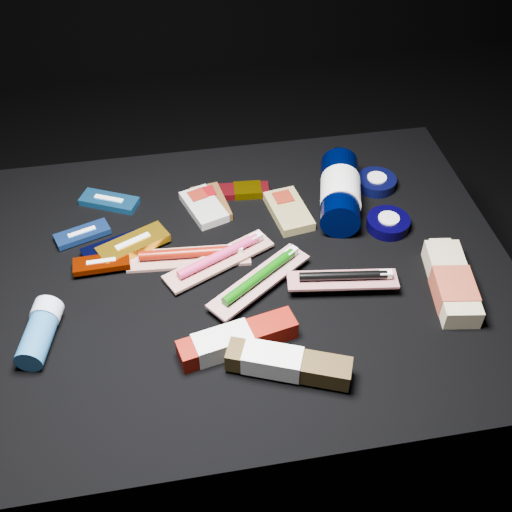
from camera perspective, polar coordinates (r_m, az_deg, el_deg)
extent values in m
plane|color=black|center=(1.50, -0.51, -11.81)|extent=(3.00, 3.00, 0.00)
cube|color=black|center=(1.34, -0.56, -7.08)|extent=(0.98, 0.78, 0.40)
cube|color=#1A60A2|center=(1.35, -12.90, 4.77)|extent=(0.13, 0.09, 0.01)
cube|color=white|center=(1.35, -12.91, 4.80)|extent=(0.06, 0.04, 0.02)
cube|color=#1D449A|center=(1.29, -15.18, 1.89)|extent=(0.11, 0.07, 0.01)
cube|color=white|center=(1.29, -15.18, 1.92)|extent=(0.05, 0.03, 0.01)
cube|color=black|center=(1.24, -12.59, 0.71)|extent=(0.12, 0.08, 0.01)
cube|color=white|center=(1.24, -12.59, 0.74)|extent=(0.06, 0.03, 0.02)
cube|color=#AB7A0E|center=(1.23, -10.85, 1.02)|extent=(0.14, 0.10, 0.02)
cube|color=silver|center=(1.23, -10.86, 1.06)|extent=(0.07, 0.04, 0.02)
cube|color=#8B1A00|center=(1.21, -13.56, -0.65)|extent=(0.10, 0.04, 0.01)
cube|color=silver|center=(1.21, -13.57, -0.63)|extent=(0.05, 0.01, 0.01)
cube|color=#543316|center=(1.31, -4.02, 4.67)|extent=(0.07, 0.12, 0.02)
cube|color=#6D070C|center=(1.33, -4.36, 5.45)|extent=(0.04, 0.04, 0.02)
cube|color=#B6B5AE|center=(1.31, -4.66, 4.38)|extent=(0.09, 0.13, 0.02)
cube|color=maroon|center=(1.33, -5.20, 5.15)|extent=(0.04, 0.04, 0.02)
cube|color=olive|center=(1.29, 2.92, 4.01)|extent=(0.08, 0.13, 0.02)
cube|color=maroon|center=(1.32, 2.42, 4.94)|extent=(0.04, 0.04, 0.02)
cube|color=maroon|center=(1.34, -1.71, 5.77)|extent=(0.14, 0.05, 0.01)
cube|color=#927201|center=(1.35, -0.74, 5.86)|extent=(0.06, 0.05, 0.02)
cylinder|color=black|center=(1.30, 7.45, 5.70)|extent=(0.12, 0.21, 0.08)
cylinder|color=white|center=(1.30, 7.52, 5.59)|extent=(0.10, 0.10, 0.08)
cylinder|color=black|center=(1.39, 7.42, 8.52)|extent=(0.03, 0.03, 0.03)
cube|color=black|center=(1.42, 7.38, 8.88)|extent=(0.03, 0.04, 0.02)
cylinder|color=black|center=(1.38, 10.64, 6.45)|extent=(0.08, 0.08, 0.02)
cylinder|color=white|center=(1.38, 10.65, 6.50)|extent=(0.04, 0.04, 0.03)
cylinder|color=black|center=(1.29, 11.65, 2.88)|extent=(0.08, 0.08, 0.02)
cylinder|color=silver|center=(1.29, 11.66, 2.93)|extent=(0.04, 0.04, 0.03)
cube|color=#C9B88D|center=(1.19, 16.95, -2.28)|extent=(0.09, 0.19, 0.04)
cube|color=#A6422B|center=(1.18, 17.18, -2.93)|extent=(0.08, 0.09, 0.04)
cube|color=#C9B88D|center=(1.25, 16.01, 0.78)|extent=(0.04, 0.03, 0.03)
cylinder|color=#235D92|center=(1.11, -18.91, -7.12)|extent=(0.07, 0.10, 0.05)
cylinder|color=#AEBED2|center=(1.14, -18.09, -4.76)|extent=(0.06, 0.04, 0.05)
cube|color=beige|center=(1.21, -5.99, -0.18)|extent=(0.23, 0.07, 0.01)
cylinder|color=#701005|center=(1.20, -6.04, 0.27)|extent=(0.18, 0.03, 0.02)
cube|color=white|center=(1.20, -1.79, 0.59)|extent=(0.03, 0.02, 0.01)
cube|color=silver|center=(1.19, -3.30, -0.42)|extent=(0.22, 0.14, 0.01)
cylinder|color=#C92864|center=(1.18, -3.33, 0.01)|extent=(0.16, 0.09, 0.02)
cube|color=silver|center=(1.21, -0.01, 1.66)|extent=(0.03, 0.02, 0.01)
cube|color=silver|center=(1.14, 0.30, -2.24)|extent=(0.20, 0.17, 0.01)
cylinder|color=#084C05|center=(1.13, 0.30, -1.81)|extent=(0.15, 0.11, 0.02)
cube|color=white|center=(1.18, 3.13, 0.33)|extent=(0.03, 0.03, 0.01)
cube|color=#B2ABA6|center=(1.15, 7.69, -2.13)|extent=(0.20, 0.07, 0.01)
cylinder|color=black|center=(1.14, 7.74, -1.74)|extent=(0.16, 0.04, 0.02)
cube|color=white|center=(1.15, 11.46, -1.59)|extent=(0.02, 0.02, 0.01)
cube|color=#710D04|center=(1.06, -1.64, -7.42)|extent=(0.20, 0.08, 0.04)
cube|color=silver|center=(1.05, -2.98, -7.78)|extent=(0.10, 0.06, 0.04)
cube|color=#3E2D13|center=(1.02, 2.91, -9.57)|extent=(0.20, 0.11, 0.04)
cube|color=silver|center=(1.02, 1.47, -9.28)|extent=(0.10, 0.08, 0.04)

